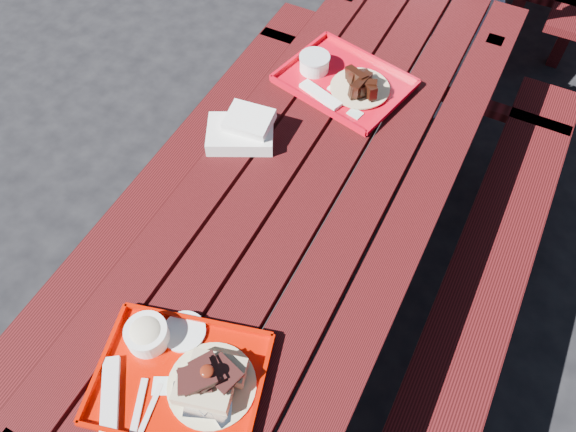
# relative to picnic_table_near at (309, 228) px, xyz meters

# --- Properties ---
(ground) EXTENTS (60.00, 60.00, 0.00)m
(ground) POSITION_rel_picnic_table_near_xyz_m (0.00, 0.00, -0.56)
(ground) COLOR black
(ground) RESTS_ON ground
(picnic_table_near) EXTENTS (1.41, 2.40, 0.75)m
(picnic_table_near) POSITION_rel_picnic_table_near_xyz_m (0.00, 0.00, 0.00)
(picnic_table_near) COLOR #480D10
(picnic_table_near) RESTS_ON ground
(near_tray) EXTENTS (0.47, 0.40, 0.13)m
(near_tray) POSITION_rel_picnic_table_near_xyz_m (-0.04, -0.64, 0.22)
(near_tray) COLOR #C20F00
(near_tray) RESTS_ON picnic_table_near
(far_tray) EXTENTS (0.48, 0.41, 0.07)m
(far_tray) POSITION_rel_picnic_table_near_xyz_m (-0.11, 0.48, 0.21)
(far_tray) COLOR red
(far_tray) RESTS_ON picnic_table_near
(white_cloth) EXTENTS (0.25, 0.23, 0.08)m
(white_cloth) POSITION_rel_picnic_table_near_xyz_m (-0.29, 0.10, 0.23)
(white_cloth) COLOR white
(white_cloth) RESTS_ON picnic_table_near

